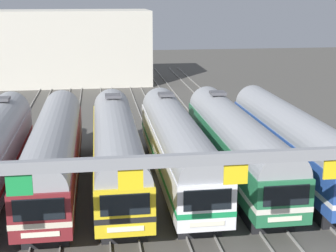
% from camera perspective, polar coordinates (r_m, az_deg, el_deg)
% --- Properties ---
extents(ground_plane, '(160.00, 160.00, 0.00)m').
position_cam_1_polar(ground_plane, '(32.61, -2.35, -6.76)').
color(ground_plane, '#4C4944').
extents(track_bed, '(20.71, 70.00, 0.15)m').
position_cam_1_polar(track_bed, '(48.75, -4.38, 0.63)').
color(track_bed, gray).
rests_on(track_bed, ground).
extents(commuter_train_maroon, '(2.88, 18.06, 4.77)m').
position_cam_1_polar(commuter_train_maroon, '(31.70, -12.83, -2.63)').
color(commuter_train_maroon, maroon).
rests_on(commuter_train_maroon, ground).
extents(commuter_train_yellow, '(2.88, 18.06, 5.05)m').
position_cam_1_polar(commuter_train_yellow, '(31.60, -5.87, -2.38)').
color(commuter_train_yellow, gold).
rests_on(commuter_train_yellow, ground).
extents(commuter_train_white, '(2.88, 18.06, 5.05)m').
position_cam_1_polar(commuter_train_white, '(31.96, 1.03, -2.10)').
color(commuter_train_white, white).
rests_on(commuter_train_white, ground).
extents(commuter_train_green, '(2.88, 18.06, 5.05)m').
position_cam_1_polar(commuter_train_green, '(32.76, 7.68, -1.81)').
color(commuter_train_green, '#236B42').
rests_on(commuter_train_green, ground).
extents(commuter_train_blue, '(2.88, 18.06, 4.77)m').
position_cam_1_polar(commuter_train_blue, '(33.98, 13.93, -1.52)').
color(commuter_train_blue, '#284C9E').
rests_on(commuter_train_blue, ground).
extents(catenary_gantry, '(24.45, 0.44, 6.97)m').
position_cam_1_polar(catenary_gantry, '(18.21, 1.82, -6.67)').
color(catenary_gantry, gray).
rests_on(catenary_gantry, ground).
extents(maintenance_building, '(21.94, 10.00, 9.88)m').
position_cam_1_polar(maintenance_building, '(70.56, -11.21, 8.81)').
color(maintenance_building, beige).
rests_on(maintenance_building, ground).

